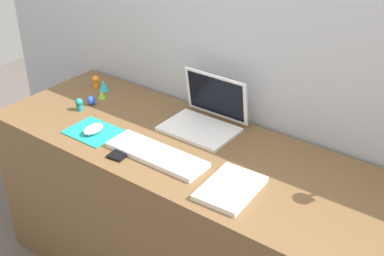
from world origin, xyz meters
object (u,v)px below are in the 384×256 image
at_px(toy_figurine_blue, 91,100).
at_px(toy_figurine_orange, 96,82).
at_px(laptop, 207,114).
at_px(toy_figurine_cyan, 104,85).
at_px(keyboard, 156,155).
at_px(cell_phone, 123,151).
at_px(toy_figurine_lime, 102,94).
at_px(notebook_pad, 230,188).
at_px(mouse, 93,129).
at_px(toy_figurine_teal, 79,104).

xyz_separation_m(toy_figurine_blue, toy_figurine_orange, (-0.11, 0.14, 0.01)).
xyz_separation_m(laptop, toy_figurine_orange, (-0.64, -0.02, -0.02)).
height_order(toy_figurine_cyan, toy_figurine_blue, toy_figurine_cyan).
bearing_deg(toy_figurine_cyan, toy_figurine_blue, -66.02).
bearing_deg(keyboard, laptop, 87.44).
bearing_deg(toy_figurine_blue, cell_phone, -28.24).
bearing_deg(toy_figurine_lime, notebook_pad, -15.86).
distance_m(laptop, toy_figurine_lime, 0.55).
height_order(keyboard, toy_figurine_cyan, toy_figurine_cyan).
height_order(keyboard, toy_figurine_lime, toy_figurine_lime).
relative_size(laptop, toy_figurine_lime, 7.97).
height_order(mouse, toy_figurine_teal, toy_figurine_teal).
bearing_deg(laptop, toy_figurine_teal, -157.44).
height_order(laptop, keyboard, laptop).
height_order(keyboard, toy_figurine_blue, toy_figurine_blue).
relative_size(notebook_pad, toy_figurine_lime, 6.38).
bearing_deg(toy_figurine_orange, mouse, -45.50).
bearing_deg(toy_figurine_cyan, notebook_pad, -18.67).
relative_size(keyboard, toy_figurine_teal, 7.13).
height_order(laptop, notebook_pad, laptop).
xyz_separation_m(keyboard, mouse, (-0.32, -0.02, 0.01)).
bearing_deg(toy_figurine_orange, toy_figurine_cyan, 3.58).
bearing_deg(toy_figurine_teal, cell_phone, -19.74).
bearing_deg(keyboard, toy_figurine_orange, 154.80).
distance_m(notebook_pad, toy_figurine_blue, 0.87).
relative_size(toy_figurine_cyan, toy_figurine_teal, 0.93).
height_order(keyboard, cell_phone, keyboard).
height_order(toy_figurine_blue, toy_figurine_orange, toy_figurine_orange).
relative_size(laptop, toy_figurine_cyan, 5.64).
bearing_deg(toy_figurine_lime, laptop, 8.04).
xyz_separation_m(toy_figurine_cyan, toy_figurine_teal, (0.06, -0.21, 0.00)).
bearing_deg(toy_figurine_lime, toy_figurine_teal, -86.86).
distance_m(cell_phone, toy_figurine_orange, 0.61).
xyz_separation_m(laptop, toy_figurine_lime, (-0.54, -0.08, -0.04)).
distance_m(keyboard, cell_phone, 0.13).
bearing_deg(toy_figurine_cyan, toy_figurine_lime, -50.85).
distance_m(laptop, keyboard, 0.31).
bearing_deg(toy_figurine_teal, keyboard, -9.74).
bearing_deg(mouse, keyboard, 3.42).
bearing_deg(laptop, keyboard, -92.56).
distance_m(toy_figurine_lime, toy_figurine_orange, 0.12).
bearing_deg(toy_figurine_blue, laptop, 15.94).
distance_m(cell_phone, toy_figurine_lime, 0.50).
distance_m(laptop, toy_figurine_teal, 0.58).
relative_size(cell_phone, toy_figurine_cyan, 2.41).
distance_m(mouse, toy_figurine_blue, 0.27).
bearing_deg(keyboard, mouse, -176.58).
relative_size(mouse, toy_figurine_teal, 1.67).
xyz_separation_m(toy_figurine_blue, toy_figurine_lime, (-0.01, 0.08, -0.00)).
bearing_deg(toy_figurine_lime, cell_phone, -35.40).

